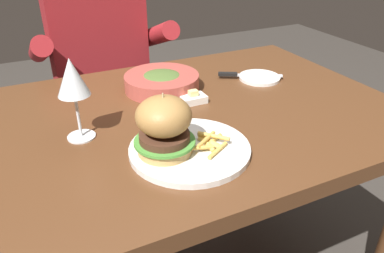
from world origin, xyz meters
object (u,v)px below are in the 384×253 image
bread_plate (260,78)px  butter_dish (193,99)px  diner_person (103,88)px  table_knife (244,75)px  soup_bowl (163,81)px  wine_glass (72,80)px  burger_sandwich (164,125)px  main_plate (190,149)px

bread_plate → butter_dish: bearing=-166.4°
bread_plate → diner_person: diner_person is taller
table_knife → soup_bowl: size_ratio=0.84×
wine_glass → butter_dish: (0.32, 0.06, -0.13)m
wine_glass → table_knife: bearing=15.1°
burger_sandwich → bread_plate: 0.53m
burger_sandwich → butter_dish: (0.17, 0.22, -0.06)m
soup_bowl → diner_person: size_ratio=0.19×
wine_glass → diner_person: bearing=73.7°
main_plate → soup_bowl: 0.36m
burger_sandwich → soup_bowl: (0.13, 0.34, -0.05)m
diner_person → burger_sandwich: bearing=-93.8°
wine_glass → soup_bowl: 0.35m
burger_sandwich → butter_dish: burger_sandwich is taller
main_plate → diner_person: bearing=90.0°
diner_person → bread_plate: bearing=-55.7°
main_plate → soup_bowl: size_ratio=1.20×
table_knife → diner_person: size_ratio=0.16×
wine_glass → soup_bowl: (0.28, 0.18, -0.12)m
main_plate → soup_bowl: bearing=77.4°
burger_sandwich → soup_bowl: burger_sandwich is taller
table_knife → butter_dish: 0.24m
wine_glass → diner_person: 0.78m
burger_sandwich → wine_glass: size_ratio=0.70×
burger_sandwich → butter_dish: size_ratio=1.92×
butter_dish → main_plate: bearing=-117.7°
burger_sandwich → table_knife: burger_sandwich is taller
wine_glass → diner_person: (0.20, 0.68, -0.32)m
main_plate → diner_person: diner_person is taller
main_plate → soup_bowl: (0.08, 0.35, 0.02)m
bread_plate → soup_bowl: size_ratio=0.59×
main_plate → wine_glass: (-0.20, 0.17, 0.14)m
main_plate → wine_glass: 0.29m
diner_person → butter_dish: bearing=-79.4°
table_knife → butter_dish: bearing=-158.4°
soup_bowl → diner_person: 0.55m
main_plate → bread_plate: 0.48m
wine_glass → table_knife: size_ratio=1.04×
burger_sandwich → butter_dish: 0.29m
main_plate → butter_dish: bearing=62.3°
soup_bowl → diner_person: bearing=98.8°
butter_dish → soup_bowl: 0.13m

